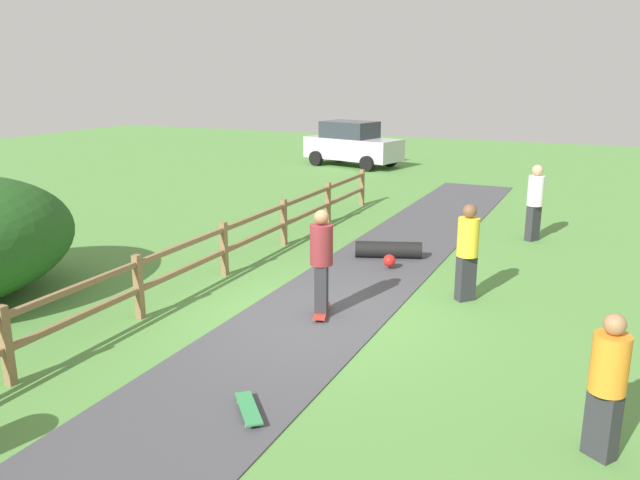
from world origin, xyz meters
name	(u,v)px	position (x,y,z in m)	size (l,w,h in m)	color
ground_plane	(314,316)	(0.00, 0.00, 0.00)	(60.00, 60.00, 0.00)	#568E42
asphalt_path	(314,316)	(0.00, 0.00, 0.01)	(2.40, 28.00, 0.02)	#47474C
wooden_fence	(185,260)	(-2.60, 0.00, 0.67)	(0.12, 18.12, 1.10)	olive
skater_riding	(321,258)	(0.11, 0.06, 1.03)	(0.48, 0.82, 1.81)	#B23326
skater_fallen	(388,251)	(0.05, 3.73, 0.20)	(1.49, 1.34, 0.36)	black
skateboard_loose	(249,408)	(0.65, -3.22, 0.09)	(0.68, 0.73, 0.08)	#338C4C
bystander_white	(535,199)	(2.72, 6.73, 1.03)	(0.52, 0.52, 1.86)	#2D2D33
bystander_yellow	(468,248)	(2.14, 1.85, 0.98)	(0.54, 0.54, 1.77)	#2D2D33
bystander_orange	(608,380)	(4.50, -2.37, 0.89)	(0.53, 0.53, 1.63)	#2D2D33
parked_car_silver	(352,144)	(-6.01, 16.68, 0.96)	(4.48, 2.74, 1.92)	#B7B7BC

